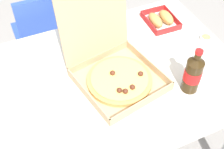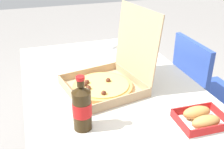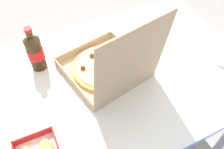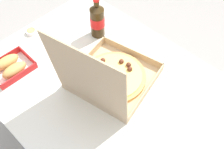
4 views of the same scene
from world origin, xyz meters
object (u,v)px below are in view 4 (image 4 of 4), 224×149
(pizza_box_open, at_px, (110,77))
(dipping_sauce_cup, at_px, (31,31))
(bread_side_box, at_px, (11,67))
(cola_bottle, at_px, (97,20))

(pizza_box_open, height_order, dipping_sauce_cup, pizza_box_open)
(bread_side_box, bearing_deg, cola_bottle, -104.70)
(cola_bottle, distance_m, dipping_sauce_cup, 0.36)
(cola_bottle, relative_size, dipping_sauce_cup, 4.00)
(pizza_box_open, relative_size, dipping_sauce_cup, 7.73)
(bread_side_box, relative_size, cola_bottle, 0.87)
(bread_side_box, bearing_deg, dipping_sauce_cup, -56.09)
(bread_side_box, relative_size, dipping_sauce_cup, 3.47)
(bread_side_box, height_order, dipping_sauce_cup, bread_side_box)
(pizza_box_open, distance_m, bread_side_box, 0.47)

